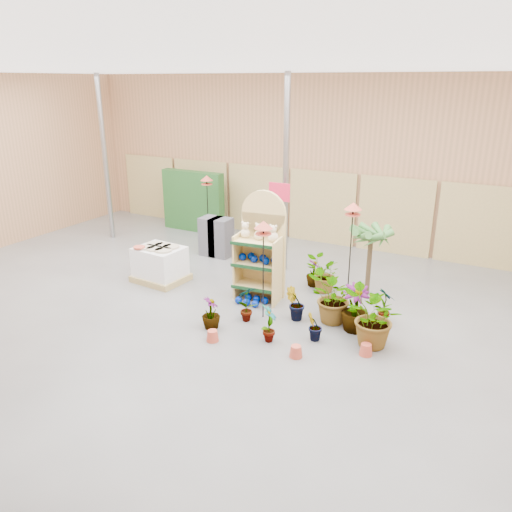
{
  "coord_description": "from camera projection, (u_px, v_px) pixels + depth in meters",
  "views": [
    {
      "loc": [
        4.72,
        -6.77,
        4.31
      ],
      "look_at": [
        0.3,
        1.5,
        1.0
      ],
      "focal_mm": 35.0,
      "sensor_mm": 36.0,
      "label": 1
    }
  ],
  "objects": [
    {
      "name": "bird_table_right",
      "position": [
        353.0,
        210.0,
        9.51
      ],
      "size": [
        0.34,
        0.34,
        2.12
      ],
      "color": "black",
      "rests_on": "ground"
    },
    {
      "name": "offer_sign",
      "position": [
        279.0,
        211.0,
        11.07
      ],
      "size": [
        0.5,
        0.08,
        2.2
      ],
      "color": "gray",
      "rests_on": "ground"
    },
    {
      "name": "teddy_bears",
      "position": [
        260.0,
        233.0,
        9.97
      ],
      "size": [
        0.83,
        0.21,
        0.35
      ],
      "color": "beige",
      "rests_on": "display_shelf"
    },
    {
      "name": "potted_plant_9",
      "position": [
        314.0,
        327.0,
        8.65
      ],
      "size": [
        0.32,
        0.35,
        0.54
      ],
      "primitive_type": "imported",
      "rotation": [
        0.0,
        0.0,
        4.41
      ],
      "color": "#3F7834",
      "rests_on": "ground"
    },
    {
      "name": "palm",
      "position": [
        371.0,
        233.0,
        10.2
      ],
      "size": [
        0.7,
        0.7,
        1.6
      ],
      "color": "#463620",
      "rests_on": "ground"
    },
    {
      "name": "potted_plant_6",
      "position": [
        323.0,
        275.0,
        10.62
      ],
      "size": [
        0.95,
        0.94,
        0.8
      ],
      "primitive_type": "imported",
      "rotation": [
        0.0,
        0.0,
        3.84
      ],
      "color": "#3F7834",
      "rests_on": "ground"
    },
    {
      "name": "room",
      "position": [
        227.0,
        201.0,
        9.18
      ],
      "size": [
        15.2,
        12.1,
        4.7
      ],
      "color": "#565656",
      "rests_on": "ground"
    },
    {
      "name": "potted_plant_3",
      "position": [
        355.0,
        308.0,
        8.95
      ],
      "size": [
        0.69,
        0.69,
        0.89
      ],
      "primitive_type": "imported",
      "rotation": [
        0.0,
        0.0,
        0.6
      ],
      "color": "#3F7834",
      "rests_on": "ground"
    },
    {
      "name": "gazing_balls_floor",
      "position": [
        252.0,
        300.0,
        10.15
      ],
      "size": [
        0.63,
        0.39,
        0.15
      ],
      "color": "#001B8F",
      "rests_on": "ground"
    },
    {
      "name": "potted_plant_1",
      "position": [
        295.0,
        304.0,
        9.39
      ],
      "size": [
        0.47,
        0.47,
        0.67
      ],
      "primitive_type": "imported",
      "rotation": [
        0.0,
        0.0,
        3.97
      ],
      "color": "#3F7834",
      "rests_on": "ground"
    },
    {
      "name": "potted_plant_8",
      "position": [
        269.0,
        323.0,
        8.59
      ],
      "size": [
        0.37,
        0.44,
        0.71
      ],
      "primitive_type": "imported",
      "rotation": [
        0.0,
        0.0,
        1.93
      ],
      "color": "#3F7834",
      "rests_on": "ground"
    },
    {
      "name": "trellis_stock",
      "position": [
        193.0,
        201.0,
        14.87
      ],
      "size": [
        2.0,
        0.3,
        1.8
      ],
      "primitive_type": "cube",
      "color": "#204E1F",
      "rests_on": "ground"
    },
    {
      "name": "potted_plant_10",
      "position": [
        373.0,
        319.0,
        8.35
      ],
      "size": [
        1.15,
        1.22,
        1.07
      ],
      "primitive_type": "imported",
      "rotation": [
        0.0,
        0.0,
        4.29
      ],
      "color": "#3F7834",
      "rests_on": "ground"
    },
    {
      "name": "potted_plant_2",
      "position": [
        333.0,
        298.0,
        9.21
      ],
      "size": [
        0.93,
        1.03,
        1.01
      ],
      "primitive_type": "imported",
      "rotation": [
        0.0,
        0.0,
        4.54
      ],
      "color": "#3F7834",
      "rests_on": "ground"
    },
    {
      "name": "potted_plant_11",
      "position": [
        314.0,
        273.0,
        10.97
      ],
      "size": [
        0.48,
        0.48,
        0.61
      ],
      "primitive_type": "imported",
      "rotation": [
        0.0,
        0.0,
        2.23
      ],
      "color": "#3F7834",
      "rests_on": "ground"
    },
    {
      "name": "bird_table_back",
      "position": [
        207.0,
        180.0,
        13.39
      ],
      "size": [
        0.34,
        0.34,
        1.9
      ],
      "color": "black",
      "rests_on": "ground"
    },
    {
      "name": "display_shelf",
      "position": [
        261.0,
        250.0,
        10.2
      ],
      "size": [
        1.0,
        0.69,
        2.25
      ],
      "rotation": [
        0.0,
        0.0,
        0.11
      ],
      "color": "tan",
      "rests_on": "ground"
    },
    {
      "name": "potted_plant_7",
      "position": [
        211.0,
        313.0,
        9.08
      ],
      "size": [
        0.47,
        0.47,
        0.61
      ],
      "primitive_type": "imported",
      "rotation": [
        0.0,
        0.0,
        2.2
      ],
      "color": "#3F7834",
      "rests_on": "ground"
    },
    {
      "name": "potted_plant_0",
      "position": [
        247.0,
        303.0,
        9.35
      ],
      "size": [
        0.39,
        0.45,
        0.72
      ],
      "primitive_type": "imported",
      "rotation": [
        0.0,
        0.0,
        4.3
      ],
      "color": "#3F7834",
      "rests_on": "ground"
    },
    {
      "name": "potted_plant_4",
      "position": [
        385.0,
        305.0,
        9.32
      ],
      "size": [
        0.43,
        0.43,
        0.69
      ],
      "primitive_type": "imported",
      "rotation": [
        0.0,
        0.0,
        2.39
      ],
      "color": "#3F7834",
      "rests_on": "ground"
    },
    {
      "name": "bird_table_front",
      "position": [
        263.0,
        228.0,
        9.03
      ],
      "size": [
        0.34,
        0.34,
        1.92
      ],
      "color": "black",
      "rests_on": "ground"
    },
    {
      "name": "pallet_stack",
      "position": [
        160.0,
        264.0,
        11.23
      ],
      "size": [
        1.18,
        1.01,
        0.82
      ],
      "rotation": [
        0.0,
        0.0,
        -0.08
      ],
      "color": "#9C8750",
      "rests_on": "ground"
    },
    {
      "name": "gazing_balls_shelf",
      "position": [
        258.0,
        258.0,
        10.14
      ],
      "size": [
        0.83,
        0.28,
        0.16
      ],
      "color": "#001B8F",
      "rests_on": "display_shelf"
    },
    {
      "name": "charcoal_planters",
      "position": [
        216.0,
        237.0,
        12.85
      ],
      "size": [
        0.8,
        0.5,
        1.0
      ],
      "color": "#36353B",
      "rests_on": "ground"
    }
  ]
}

